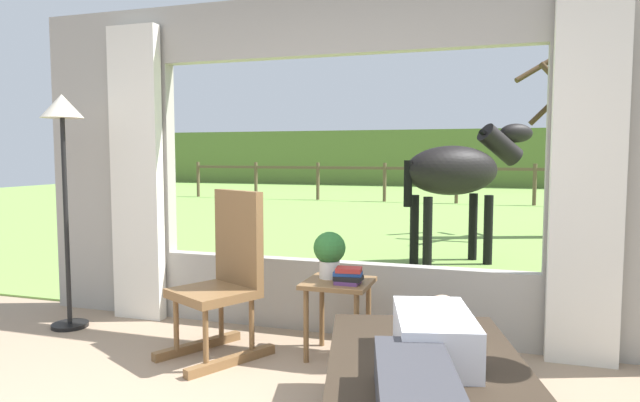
% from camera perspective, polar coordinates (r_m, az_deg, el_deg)
% --- Properties ---
extents(back_wall_with_window, '(5.20, 0.12, 2.55)m').
position_cam_1_polar(back_wall_with_window, '(4.25, 1.91, 3.17)').
color(back_wall_with_window, '#9E998E').
rests_on(back_wall_with_window, ground_plane).
extents(curtain_panel_left, '(0.44, 0.10, 2.40)m').
position_cam_1_polar(curtain_panel_left, '(4.87, -18.07, 2.57)').
color(curtain_panel_left, silver).
rests_on(curtain_panel_left, ground_plane).
extents(curtain_panel_right, '(0.44, 0.10, 2.40)m').
position_cam_1_polar(curtain_panel_right, '(3.98, 25.42, 1.90)').
color(curtain_panel_right, silver).
rests_on(curtain_panel_right, ground_plane).
extents(outdoor_pasture_lawn, '(36.00, 21.68, 0.02)m').
position_cam_1_polar(outdoor_pasture_lawn, '(15.09, 13.40, -0.52)').
color(outdoor_pasture_lawn, '#759E47').
rests_on(outdoor_pasture_lawn, ground_plane).
extents(distant_hill_ridge, '(36.00, 2.00, 2.40)m').
position_cam_1_polar(distant_hill_ridge, '(24.85, 15.26, 4.22)').
color(distant_hill_ridge, '#5C7436').
rests_on(distant_hill_ridge, ground_plane).
extents(reclining_person, '(0.47, 1.42, 0.22)m').
position_cam_1_polar(reclining_person, '(2.54, 10.96, -14.77)').
color(reclining_person, silver).
rests_on(reclining_person, recliner_sofa).
extents(rocking_chair, '(0.72, 0.82, 1.12)m').
position_cam_1_polar(rocking_chair, '(3.91, -9.51, -7.44)').
color(rocking_chair, brown).
rests_on(rocking_chair, ground_plane).
extents(side_table, '(0.44, 0.44, 0.52)m').
position_cam_1_polar(side_table, '(3.84, 1.86, -9.44)').
color(side_table, brown).
rests_on(side_table, ground_plane).
extents(potted_plant, '(0.22, 0.22, 0.32)m').
position_cam_1_polar(potted_plant, '(3.86, 0.97, -5.15)').
color(potted_plant, silver).
rests_on(potted_plant, side_table).
extents(book_stack, '(0.20, 0.15, 0.11)m').
position_cam_1_polar(book_stack, '(3.72, 2.88, -7.58)').
color(book_stack, '#59336B').
rests_on(book_stack, side_table).
extents(floor_lamp_left, '(0.32, 0.32, 1.83)m').
position_cam_1_polar(floor_lamp_left, '(4.79, -24.57, 5.61)').
color(floor_lamp_left, black).
rests_on(floor_lamp_left, ground_plane).
extents(horse, '(1.65, 1.37, 1.73)m').
position_cam_1_polar(horse, '(7.07, 13.82, 2.91)').
color(horse, black).
rests_on(horse, outdoor_pasture_lawn).
extents(pasture_tree, '(1.49, 1.53, 3.47)m').
position_cam_1_polar(pasture_tree, '(9.94, 23.76, 5.80)').
color(pasture_tree, '#4C3823').
rests_on(pasture_tree, outdoor_pasture_lawn).
extents(pasture_fence_line, '(16.10, 0.10, 1.10)m').
position_cam_1_polar(pasture_fence_line, '(15.84, 13.68, 2.38)').
color(pasture_fence_line, brown).
rests_on(pasture_fence_line, outdoor_pasture_lawn).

